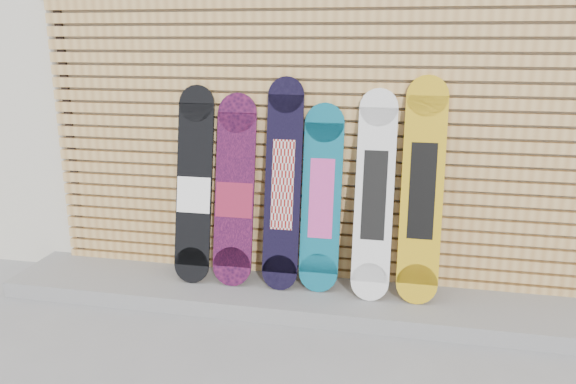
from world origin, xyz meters
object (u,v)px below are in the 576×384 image
object	(u,v)px
snowboard_4	(374,195)
snowboard_3	(321,198)
snowboard_1	(235,192)
snowboard_5	(422,191)
snowboard_0	(194,186)
snowboard_2	(283,185)

from	to	relation	value
snowboard_4	snowboard_3	bearing A→B (deg)	175.00
snowboard_1	snowboard_3	size ratio (longest dim) A/B	1.04
snowboard_4	snowboard_5	distance (m)	0.33
snowboard_0	snowboard_4	world-z (taller)	same
snowboard_1	snowboard_3	bearing A→B (deg)	1.58
snowboard_4	snowboard_5	world-z (taller)	snowboard_5
snowboard_2	snowboard_1	bearing A→B (deg)	-179.36
snowboard_3	snowboard_5	distance (m)	0.72
snowboard_3	snowboard_4	bearing A→B (deg)	-5.00
snowboard_0	snowboard_2	size ratio (longest dim) A/B	0.95
snowboard_1	snowboard_3	distance (m)	0.66
snowboard_0	snowboard_2	xyz separation A→B (m)	(0.69, 0.01, 0.05)
snowboard_2	snowboard_3	world-z (taller)	snowboard_2
snowboard_0	snowboard_1	size ratio (longest dim) A/B	1.04
snowboard_2	snowboard_3	size ratio (longest dim) A/B	1.13
snowboard_0	snowboard_5	bearing A→B (deg)	-0.12
snowboard_0	snowboard_5	xyz separation A→B (m)	(1.68, -0.00, 0.06)
snowboard_3	snowboard_5	bearing A→B (deg)	-2.19
snowboard_3	snowboard_4	distance (m)	0.39
snowboard_3	snowboard_4	xyz separation A→B (m)	(0.38, -0.03, 0.06)
snowboard_2	snowboard_4	world-z (taller)	snowboard_2
snowboard_4	snowboard_2	bearing A→B (deg)	178.33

